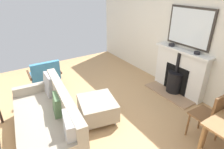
{
  "coord_description": "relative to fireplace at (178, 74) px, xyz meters",
  "views": [
    {
      "loc": [
        1.03,
        2.73,
        2.29
      ],
      "look_at": [
        -0.62,
        0.15,
        0.79
      ],
      "focal_mm": 29.65,
      "sensor_mm": 36.0,
      "label": 1
    }
  ],
  "objects": [
    {
      "name": "ottoman",
      "position": [
        2.02,
        -0.12,
        -0.2
      ],
      "size": [
        0.76,
        0.8,
        0.41
      ],
      "color": "#B2B2B7",
      "rests_on": "ground"
    },
    {
      "name": "dining_chair_near_fireplace",
      "position": [
        0.84,
        1.3,
        0.09
      ],
      "size": [
        0.42,
        0.42,
        0.92
      ],
      "color": "brown",
      "rests_on": "ground"
    },
    {
      "name": "mantel_bowl_near",
      "position": [
        -0.01,
        -0.31,
        0.61
      ],
      "size": [
        0.13,
        0.13,
        0.06
      ],
      "color": "black",
      "rests_on": "fireplace"
    },
    {
      "name": "mirror_over_mantel",
      "position": [
        -0.1,
        0.0,
        1.04
      ],
      "size": [
        0.04,
        1.02,
        0.81
      ],
      "color": "#2D2823"
    },
    {
      "name": "sofa",
      "position": [
        2.9,
        -0.13,
        -0.1
      ],
      "size": [
        0.97,
        1.91,
        0.82
      ],
      "color": "#B2B2B7",
      "rests_on": "ground"
    },
    {
      "name": "fireplace",
      "position": [
        0.0,
        0.0,
        0.0
      ],
      "size": [
        0.57,
        1.34,
        1.03
      ],
      "color": "#9E7A5B",
      "rests_on": "ground"
    },
    {
      "name": "armchair_accent",
      "position": [
        2.55,
        -1.6,
        0.01
      ],
      "size": [
        0.7,
        0.6,
        0.81
      ],
      "color": "#4C3321",
      "rests_on": "ground"
    },
    {
      "name": "ground_plane",
      "position": [
        2.27,
        -0.37,
        -0.46
      ],
      "size": [
        4.91,
        5.96,
        0.01
      ],
      "primitive_type": "cube",
      "color": "tan"
    },
    {
      "name": "wall_left",
      "position": [
        -0.19,
        -0.37,
        0.85
      ],
      "size": [
        0.12,
        5.96,
        2.61
      ],
      "primitive_type": "cube",
      "color": "beige",
      "rests_on": "ground"
    },
    {
      "name": "mantel_bowl_far",
      "position": [
        -0.01,
        0.34,
        0.61
      ],
      "size": [
        0.12,
        0.12,
        0.06
      ],
      "color": "black",
      "rests_on": "fireplace"
    }
  ]
}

